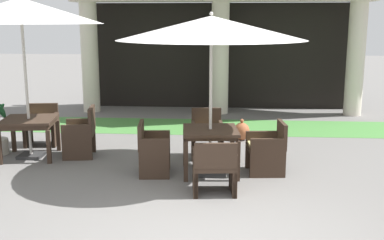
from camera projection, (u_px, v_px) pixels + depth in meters
The scene contains 12 objects.
lawn_strip at pixel (218, 127), 11.20m from camera, with size 10.09×1.71×0.01m, color #47843D.
patio_table_mid_left at pixel (29, 124), 8.61m from camera, with size 1.04×1.04×0.73m.
patio_umbrella_mid_left at pixel (21, 11), 8.19m from camera, with size 2.84×2.84×2.92m.
patio_chair_mid_left_east at pixel (81, 134), 8.72m from camera, with size 0.62×0.67×0.93m.
patio_chair_mid_left_north at pixel (42, 125), 9.55m from camera, with size 0.69×0.64×0.81m.
patio_table_mid_right at pixel (210, 135), 7.70m from camera, with size 0.97×0.97×0.75m.
patio_umbrella_mid_right at pixel (211, 29), 7.35m from camera, with size 2.98×2.98×2.61m.
patio_chair_mid_right_east at pixel (267, 149), 7.77m from camera, with size 0.64×0.63×0.86m.
patio_chair_mid_right_south at pixel (214, 167), 6.83m from camera, with size 0.67×0.60×0.81m.
patio_chair_mid_right_west at pixel (153, 149), 7.72m from camera, with size 0.55×0.67×0.86m.
patio_chair_mid_right_north at pixel (207, 135), 8.67m from camera, with size 0.62×0.60×0.88m.
terracotta_urn at pixel (242, 131), 9.95m from camera, with size 0.33×0.33×0.45m.
Camera 1 is at (0.19, -4.90, 2.48)m, focal length 44.23 mm.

